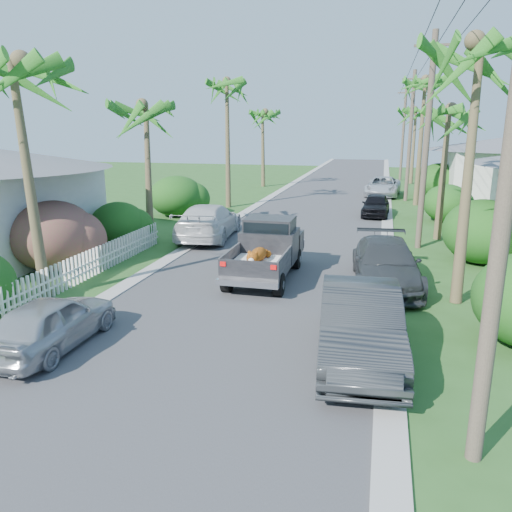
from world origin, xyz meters
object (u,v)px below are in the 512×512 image
(pickup_truck, at_px, (268,248))
(palm_l_d, at_px, (263,112))
(parked_car_rf, at_px, (376,205))
(parked_car_ln, at_px, (51,323))
(parked_car_lf, at_px, (209,222))
(palm_r_a, at_px, (482,43))
(palm_r_c, at_px, (426,80))
(palm_l_b, at_px, (145,105))
(utility_pole_c, at_px, (410,136))
(palm_r_d, at_px, (416,110))
(parked_car_rd, at_px, (383,187))
(utility_pole_b, at_px, (427,142))
(utility_pole_d, at_px, (403,133))
(utility_pole_a, at_px, (509,172))
(parked_car_rm, at_px, (386,264))
(palm_r_b, at_px, (449,110))
(parked_car_rn, at_px, (360,324))
(palm_l_c, at_px, (227,82))

(pickup_truck, relative_size, palm_l_d, 0.66)
(parked_car_rf, height_order, parked_car_ln, parked_car_ln)
(parked_car_lf, bearing_deg, palm_r_a, 142.62)
(palm_r_c, bearing_deg, palm_l_b, -132.88)
(parked_car_lf, xyz_separation_m, palm_r_c, (10.24, 13.50, 7.28))
(palm_r_c, distance_m, utility_pole_c, 4.08)
(parked_car_rf, distance_m, parked_car_ln, 22.10)
(pickup_truck, relative_size, palm_r_c, 0.54)
(palm_r_d, relative_size, utility_pole_c, 0.89)
(parked_car_ln, bearing_deg, parked_car_rd, -104.10)
(parked_car_ln, distance_m, palm_l_d, 34.65)
(parked_car_rd, bearing_deg, palm_r_a, -79.60)
(parked_car_rf, height_order, utility_pole_b, utility_pole_b)
(parked_car_rd, distance_m, utility_pole_d, 13.53)
(palm_r_c, height_order, utility_pole_a, palm_r_c)
(parked_car_ln, height_order, palm_r_a, palm_r_a)
(parked_car_rm, relative_size, parked_car_rd, 0.99)
(parked_car_rd, distance_m, palm_r_d, 11.82)
(palm_r_b, xyz_separation_m, utility_pole_d, (-1.00, 28.00, -1.35))
(parked_car_rf, bearing_deg, parked_car_rd, 90.00)
(parked_car_rn, bearing_deg, palm_r_a, 55.60)
(palm_r_a, bearing_deg, palm_r_d, 89.66)
(parked_car_rm, relative_size, palm_r_d, 0.65)
(utility_pole_a, bearing_deg, palm_l_d, 108.58)
(parked_car_rm, xyz_separation_m, utility_pole_a, (1.42, -9.00, 3.85))
(palm_r_c, bearing_deg, utility_pole_a, -91.23)
(parked_car_rm, bearing_deg, palm_l_d, 106.28)
(parked_car_rn, relative_size, parked_car_rm, 0.98)
(parked_car_rf, xyz_separation_m, utility_pole_a, (2.00, -22.85, 3.94))
(parked_car_rf, distance_m, utility_pole_d, 22.58)
(parked_car_lf, bearing_deg, palm_l_c, -83.53)
(palm_l_c, bearing_deg, utility_pole_d, 61.08)
(parked_car_rf, xyz_separation_m, utility_pole_c, (2.00, 7.15, 3.94))
(pickup_truck, distance_m, utility_pole_d, 36.33)
(palm_r_b, bearing_deg, palm_r_d, 90.23)
(utility_pole_b, bearing_deg, parked_car_rm, -103.30)
(palm_r_b, bearing_deg, utility_pole_d, 92.05)
(parked_car_rf, distance_m, utility_pole_b, 9.01)
(pickup_truck, relative_size, parked_car_rn, 1.01)
(utility_pole_b, height_order, utility_pole_c, same)
(pickup_truck, distance_m, parked_car_rn, 7.01)
(utility_pole_c, bearing_deg, palm_r_c, -73.30)
(pickup_truck, bearing_deg, palm_l_c, 112.38)
(utility_pole_a, bearing_deg, utility_pole_c, 90.00)
(palm_r_a, xyz_separation_m, utility_pole_a, (-0.70, -8.00, -2.82))
(pickup_truck, height_order, utility_pole_c, utility_pole_c)
(pickup_truck, bearing_deg, utility_pole_a, -59.16)
(utility_pole_d, bearing_deg, parked_car_rf, -95.16)
(parked_car_rf, bearing_deg, palm_l_c, 175.38)
(utility_pole_b, bearing_deg, parked_car_ln, -125.19)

